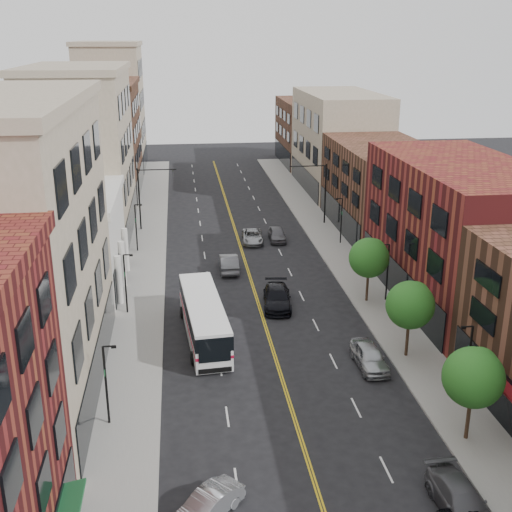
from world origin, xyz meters
name	(u,v)px	position (x,y,z in m)	size (l,w,h in m)	color
ground	(321,502)	(0.00, 0.00, 0.00)	(220.00, 220.00, 0.00)	black
sidewalk_left	(145,267)	(-10.00, 35.00, 0.07)	(4.00, 110.00, 0.15)	gray
sidewalk_right	(343,259)	(10.00, 35.00, 0.07)	(4.00, 110.00, 0.15)	gray
bldg_l_tanoffice	(6,258)	(-17.00, 13.00, 9.00)	(10.00, 22.00, 18.00)	gray
bldg_l_white	(62,244)	(-17.00, 31.00, 4.00)	(10.00, 14.00, 8.00)	silver
bldg_l_far_a	(82,155)	(-17.00, 48.00, 9.00)	(10.00, 20.00, 18.00)	gray
bldg_l_far_b	(102,141)	(-17.00, 68.00, 7.50)	(10.00, 20.00, 15.00)	#513120
bldg_l_far_c	(112,109)	(-17.00, 86.00, 10.00)	(10.00, 16.00, 20.00)	gray
bldg_r_mid	(459,232)	(17.00, 24.00, 6.00)	(10.00, 22.00, 12.00)	maroon
bldg_r_far_a	(382,188)	(17.00, 45.00, 5.00)	(10.00, 20.00, 10.00)	#513120
bldg_r_far_b	(339,142)	(17.00, 66.00, 7.00)	(10.00, 22.00, 14.00)	gray
bldg_r_far_c	(311,132)	(17.00, 86.00, 5.50)	(10.00, 18.00, 11.00)	#513120
tree_r_1	(474,375)	(9.39, 4.07, 4.13)	(3.40, 3.40, 5.59)	black
tree_r_2	(411,303)	(9.39, 14.07, 4.13)	(3.40, 3.40, 5.59)	black
tree_r_3	(370,257)	(9.39, 24.07, 4.13)	(3.40, 3.40, 5.59)	black
lamp_l_1	(107,380)	(-10.95, 8.00, 2.97)	(0.81, 0.55, 5.05)	black
lamp_l_2	(126,280)	(-10.95, 24.00, 2.97)	(0.81, 0.55, 5.05)	black
lamp_l_3	(136,225)	(-10.95, 40.00, 2.97)	(0.81, 0.55, 5.05)	black
lamp_r_1	(468,358)	(10.95, 8.00, 2.97)	(0.81, 0.55, 5.05)	black
lamp_r_2	(387,269)	(10.95, 24.00, 2.97)	(0.81, 0.55, 5.05)	black
lamp_r_3	(341,218)	(10.95, 40.00, 2.97)	(0.81, 0.55, 5.05)	black
signal_mast_left	(145,191)	(-10.27, 48.00, 4.65)	(4.49, 0.18, 7.20)	black
signal_mast_right	(319,187)	(10.27, 48.00, 4.65)	(4.49, 0.18, 7.20)	black
city_bus	(204,316)	(-4.89, 18.83, 1.78)	(3.57, 12.06, 3.06)	white
car_angle_b	(208,505)	(-5.60, -0.37, 0.67)	(1.41, 4.05, 1.34)	#B3B5BB
car_parked_mid	(461,501)	(6.49, -1.63, 0.73)	(2.04, 5.02, 1.46)	#49494E
car_parked_far	(369,356)	(6.27, 12.96, 0.79)	(1.88, 4.66, 1.59)	#A7AAAF
car_lane_behind	(229,263)	(-1.83, 33.15, 0.81)	(1.71, 4.91, 1.62)	#55565B
car_lane_a	(277,298)	(1.50, 24.00, 0.81)	(2.27, 5.59, 1.62)	black
car_lane_b	(253,236)	(1.50, 41.82, 0.68)	(2.25, 4.89, 1.36)	#919498
car_lane_c	(277,234)	(4.26, 42.08, 0.74)	(1.74, 4.32, 1.47)	#535358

